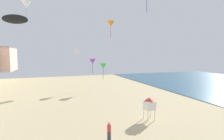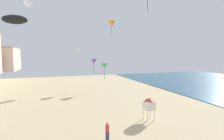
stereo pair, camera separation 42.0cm
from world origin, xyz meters
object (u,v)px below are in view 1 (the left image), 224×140
(kite_black_parafoil, at_px, (15,19))
(kite_white_box, at_px, (77,51))
(kite_flyer, at_px, (109,130))
(kite_purple_delta, at_px, (92,61))
(kite_green_delta, at_px, (103,66))
(lifeguard_stand, at_px, (149,104))
(kite_orange_delta, at_px, (111,24))
(kite_white_delta, at_px, (26,5))

(kite_black_parafoil, distance_m, kite_white_box, 23.83)
(kite_flyer, xyz_separation_m, kite_purple_delta, (4.24, 24.08, 5.08))
(kite_green_delta, distance_m, kite_purple_delta, 3.02)
(lifeguard_stand, xyz_separation_m, kite_orange_delta, (0.35, 14.50, 11.39))
(kite_flyer, distance_m, kite_purple_delta, 24.98)
(kite_green_delta, relative_size, kite_white_box, 2.85)
(kite_flyer, height_order, kite_white_box, kite_white_box)
(kite_green_delta, bearing_deg, kite_purple_delta, 129.02)
(lifeguard_stand, xyz_separation_m, kite_white_delta, (-14.23, 17.66, 14.39))
(lifeguard_stand, relative_size, kite_purple_delta, 0.79)
(kite_black_parafoil, xyz_separation_m, kite_white_box, (8.59, 22.12, -2.16))
(kite_green_delta, relative_size, kite_white_delta, 1.01)
(kite_white_delta, bearing_deg, kite_white_box, 28.41)
(lifeguard_stand, distance_m, kite_white_box, 24.18)
(kite_orange_delta, bearing_deg, kite_purple_delta, 107.65)
(kite_green_delta, bearing_deg, kite_black_parafoil, -126.75)
(kite_green_delta, xyz_separation_m, kite_white_box, (-4.88, 4.08, 3.31))
(kite_purple_delta, xyz_separation_m, kite_white_delta, (-12.54, -3.28, 10.23))
(kite_black_parafoil, bearing_deg, kite_white_delta, 92.95)
(kite_green_delta, xyz_separation_m, kite_orange_delta, (0.24, -4.20, 8.15))
(lifeguard_stand, height_order, kite_purple_delta, kite_purple_delta)
(kite_black_parafoil, distance_m, kite_white_delta, 17.94)
(kite_flyer, distance_m, kite_white_box, 27.01)
(kite_black_parafoil, relative_size, kite_white_box, 1.75)
(kite_black_parafoil, distance_m, kite_purple_delta, 23.83)
(kite_orange_delta, bearing_deg, lifeguard_stand, -91.39)
(kite_purple_delta, distance_m, kite_white_box, 4.31)
(lifeguard_stand, height_order, kite_white_delta, kite_white_delta)
(kite_flyer, relative_size, kite_green_delta, 0.48)
(kite_flyer, relative_size, kite_white_delta, 0.48)
(kite_green_delta, distance_m, kite_orange_delta, 9.17)
(kite_white_delta, bearing_deg, kite_flyer, -68.26)
(kite_flyer, xyz_separation_m, kite_green_delta, (6.05, 21.85, 4.16))
(lifeguard_stand, xyz_separation_m, kite_white_box, (-4.77, 22.78, 6.55))
(lifeguard_stand, relative_size, kite_black_parafoil, 1.21)
(kite_black_parafoil, relative_size, kite_white_delta, 0.62)
(kite_purple_delta, distance_m, kite_orange_delta, 9.89)
(lifeguard_stand, relative_size, kite_orange_delta, 0.82)
(kite_orange_delta, relative_size, kite_white_delta, 0.92)
(kite_orange_delta, bearing_deg, kite_white_delta, 167.78)
(kite_flyer, relative_size, kite_purple_delta, 0.51)
(kite_flyer, height_order, kite_white_delta, kite_white_delta)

